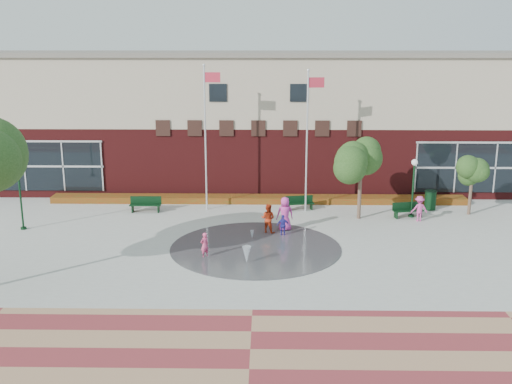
{
  "coord_description": "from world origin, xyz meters",
  "views": [
    {
      "loc": [
        0.49,
        -24.85,
        9.88
      ],
      "look_at": [
        0.0,
        4.0,
        2.6
      ],
      "focal_mm": 42.0,
      "sensor_mm": 36.0,
      "label": 1
    }
  ],
  "objects_px": {
    "flagpole_left": "(206,131)",
    "bench_left": "(146,207)",
    "child_splash": "(205,245)",
    "trash_can": "(430,200)",
    "flagpole_right": "(308,134)"
  },
  "relations": [
    {
      "from": "trash_can",
      "to": "bench_left",
      "type": "bearing_deg",
      "value": -177.16
    },
    {
      "from": "bench_left",
      "to": "trash_can",
      "type": "height_order",
      "value": "trash_can"
    },
    {
      "from": "flagpole_left",
      "to": "bench_left",
      "type": "relative_size",
      "value": 4.66
    },
    {
      "from": "child_splash",
      "to": "flagpole_left",
      "type": "bearing_deg",
      "value": -127.16
    },
    {
      "from": "flagpole_right",
      "to": "flagpole_left",
      "type": "bearing_deg",
      "value": 169.33
    },
    {
      "from": "child_splash",
      "to": "bench_left",
      "type": "bearing_deg",
      "value": -102.26
    },
    {
      "from": "bench_left",
      "to": "child_splash",
      "type": "height_order",
      "value": "child_splash"
    },
    {
      "from": "flagpole_left",
      "to": "bench_left",
      "type": "xyz_separation_m",
      "value": [
        -3.64,
        -0.62,
        -4.51
      ]
    },
    {
      "from": "flagpole_left",
      "to": "child_splash",
      "type": "relative_size",
      "value": 7.12
    },
    {
      "from": "child_splash",
      "to": "flagpole_right",
      "type": "bearing_deg",
      "value": -165.2
    },
    {
      "from": "flagpole_right",
      "to": "bench_left",
      "type": "height_order",
      "value": "flagpole_right"
    },
    {
      "from": "flagpole_left",
      "to": "trash_can",
      "type": "relative_size",
      "value": 7.29
    },
    {
      "from": "bench_left",
      "to": "flagpole_left",
      "type": "bearing_deg",
      "value": 8.78
    },
    {
      "from": "flagpole_right",
      "to": "child_splash",
      "type": "height_order",
      "value": "flagpole_right"
    },
    {
      "from": "bench_left",
      "to": "trash_can",
      "type": "relative_size",
      "value": 1.57
    }
  ]
}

